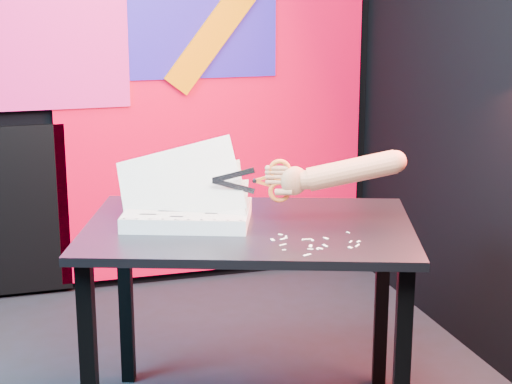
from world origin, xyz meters
name	(u,v)px	position (x,y,z in m)	size (l,w,h in m)	color
room	(120,50)	(0.00, 0.00, 1.35)	(3.01, 3.01, 2.71)	black
backdrop	(96,106)	(0.06, 1.46, 0.96)	(2.88, 0.05, 2.08)	#F40027
work_table	(249,252)	(0.41, -0.04, 0.65)	(1.30, 1.07, 0.75)	black
printout_stack	(188,214)	(0.22, 0.05, 0.78)	(0.50, 0.43, 0.32)	silver
scissors	(274,181)	(0.50, -0.06, 0.90)	(0.26, 0.09, 0.15)	#ADB1B9
hand_forearm	(342,172)	(0.71, -0.13, 0.93)	(0.45, 0.18, 0.16)	#B97158
paper_clippings	(313,243)	(0.55, -0.29, 0.75)	(0.28, 0.24, 0.00)	silver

